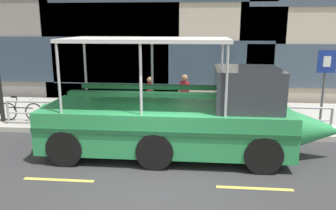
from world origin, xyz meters
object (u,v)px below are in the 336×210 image
leaned_bicycle (21,111)px  duck_tour_boat (183,119)px  pedestrian_near_bow (277,93)px  pedestrian_mid_left (184,93)px  pedestrian_mid_right (150,94)px  parking_sign (325,76)px

leaned_bicycle → duck_tour_boat: (6.32, -2.42, 0.55)m
leaned_bicycle → pedestrian_near_bow: (9.71, 1.06, 0.67)m
pedestrian_mid_left → pedestrian_mid_right: pedestrian_mid_left is taller
parking_sign → pedestrian_mid_right: 6.23m
duck_tour_boat → pedestrian_mid_right: 3.46m
parking_sign → duck_tour_boat: size_ratio=0.31×
pedestrian_mid_right → duck_tour_boat: bearing=-65.4°
leaned_bicycle → parking_sign: bearing=-0.3°
leaned_bicycle → pedestrian_near_bow: size_ratio=1.00×
parking_sign → pedestrian_near_bow: (-1.29, 1.12, -0.83)m
parking_sign → duck_tour_boat: bearing=-153.2°
leaned_bicycle → pedestrian_mid_right: 4.97m
pedestrian_near_bow → leaned_bicycle: bearing=-173.8°
parking_sign → pedestrian_mid_right: size_ratio=1.67×
pedestrian_near_bow → pedestrian_mid_right: (-4.83, -0.34, -0.05)m
duck_tour_boat → pedestrian_mid_left: duck_tour_boat is taller
parking_sign → pedestrian_mid_right: bearing=172.7°
pedestrian_mid_left → pedestrian_mid_right: size_ratio=1.07×
duck_tour_boat → pedestrian_mid_left: (-0.12, 3.12, 0.14)m
leaned_bicycle → pedestrian_mid_left: bearing=6.4°
pedestrian_mid_right → pedestrian_mid_left: bearing=-1.1°
parking_sign → leaned_bicycle: bearing=179.7°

